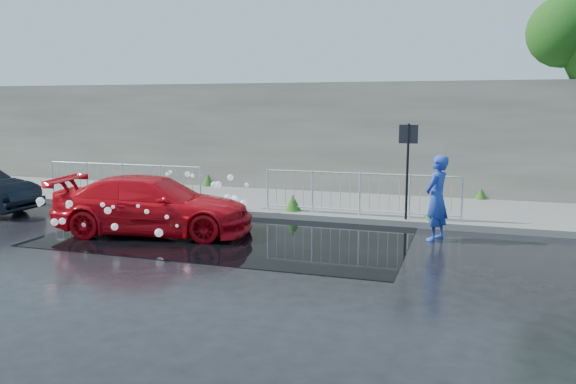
{
  "coord_description": "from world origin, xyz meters",
  "views": [
    {
      "loc": [
        5.6,
        -10.65,
        2.96
      ],
      "look_at": [
        1.76,
        1.24,
        1.0
      ],
      "focal_mm": 35.0,
      "sensor_mm": 36.0,
      "label": 1
    }
  ],
  "objects": [
    {
      "name": "person",
      "position": [
        4.98,
        1.8,
        0.94
      ],
      "size": [
        0.69,
        0.81,
        1.88
      ],
      "primitive_type": "imported",
      "rotation": [
        0.0,
        0.0,
        -1.99
      ],
      "color": "#2342B0",
      "rests_on": "ground"
    },
    {
      "name": "railing_left",
      "position": [
        -4.0,
        3.35,
        0.74
      ],
      "size": [
        5.05,
        0.05,
        1.1
      ],
      "color": "silver",
      "rests_on": "pavement"
    },
    {
      "name": "water_spray",
      "position": [
        -1.33,
        1.41,
        0.6
      ],
      "size": [
        3.6,
        5.58,
        1.03
      ],
      "color": "white",
      "rests_on": "ground"
    },
    {
      "name": "puddle",
      "position": [
        0.5,
        1.0,
        0.01
      ],
      "size": [
        8.0,
        5.0,
        0.01
      ],
      "primitive_type": "cube",
      "color": "black",
      "rests_on": "ground"
    },
    {
      "name": "railing_right",
      "position": [
        3.0,
        3.35,
        0.74
      ],
      "size": [
        5.05,
        0.05,
        1.1
      ],
      "color": "silver",
      "rests_on": "pavement"
    },
    {
      "name": "weeds",
      "position": [
        -0.14,
        4.54,
        0.33
      ],
      "size": [
        12.17,
        3.93,
        0.44
      ],
      "color": "#1E4F15",
      "rests_on": "pavement"
    },
    {
      "name": "retaining_wall",
      "position": [
        0.0,
        7.2,
        1.9
      ],
      "size": [
        30.0,
        0.6,
        3.5
      ],
      "primitive_type": "cube",
      "color": "#635F53",
      "rests_on": "pavement"
    },
    {
      "name": "curb",
      "position": [
        0.0,
        3.0,
        0.08
      ],
      "size": [
        30.0,
        0.25,
        0.16
      ],
      "primitive_type": "cube",
      "color": "slate",
      "rests_on": "ground"
    },
    {
      "name": "pavement",
      "position": [
        0.0,
        5.0,
        0.07
      ],
      "size": [
        30.0,
        4.0,
        0.15
      ],
      "primitive_type": "cube",
      "color": "slate",
      "rests_on": "ground"
    },
    {
      "name": "ground",
      "position": [
        0.0,
        0.0,
        0.0
      ],
      "size": [
        90.0,
        90.0,
        0.0
      ],
      "primitive_type": "plane",
      "color": "black",
      "rests_on": "ground"
    },
    {
      "name": "red_car",
      "position": [
        -1.25,
        0.48,
        0.66
      ],
      "size": [
        4.81,
        2.62,
        1.32
      ],
      "primitive_type": "imported",
      "rotation": [
        0.0,
        0.0,
        1.75
      ],
      "color": "red",
      "rests_on": "ground"
    },
    {
      "name": "sign_post",
      "position": [
        4.2,
        3.1,
        1.72
      ],
      "size": [
        0.45,
        0.06,
        2.5
      ],
      "color": "black",
      "rests_on": "ground"
    }
  ]
}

